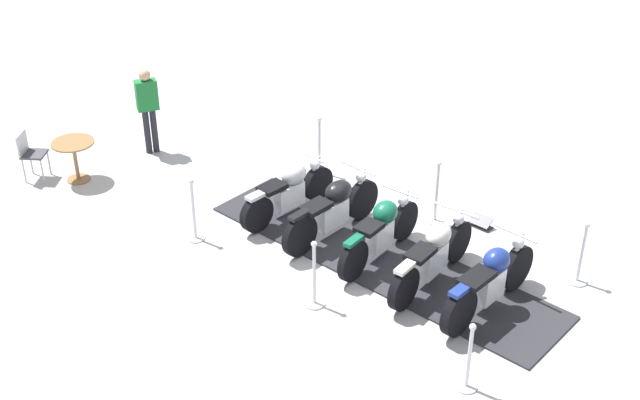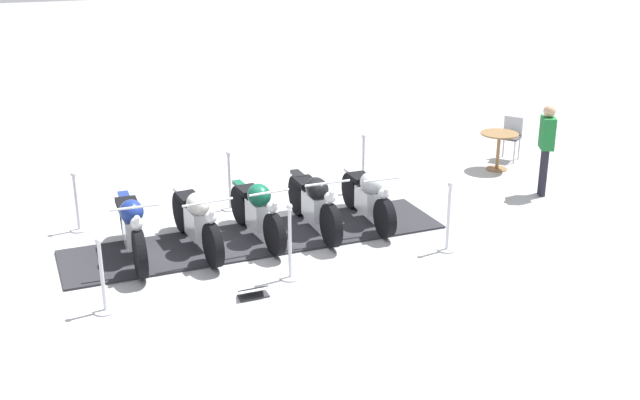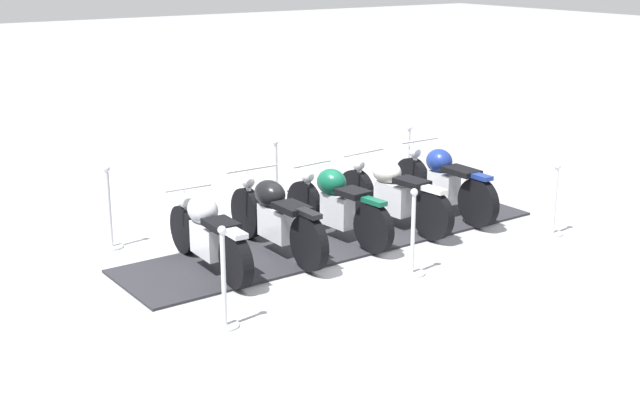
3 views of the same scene
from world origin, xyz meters
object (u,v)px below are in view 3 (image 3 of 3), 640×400
object	(u,v)px
stanchion_left_mid	(412,247)
stanchion_right_mid	(276,188)
motorcycle_forest	(336,203)
motorcycle_navy	(443,181)
stanchion_right_front	(408,167)
stanchion_left_rear	(224,292)
motorcycle_cream	(391,192)
stanchion_left_front	(554,210)
motorcycle_black	(275,215)
stanchion_right_rear	(110,219)
motorcycle_chrome	(207,232)
info_placard	(300,198)

from	to	relation	value
stanchion_left_mid	stanchion_right_mid	size ratio (longest dim) A/B	0.95
stanchion_left_mid	motorcycle_forest	bearing A→B (deg)	91.38
motorcycle_navy	stanchion_right_front	xyz separation A→B (m)	(0.61, 1.51, -0.19)
stanchion_left_rear	stanchion_right_front	xyz separation A→B (m)	(5.12, 3.15, -0.05)
motorcycle_cream	stanchion_left_front	world-z (taller)	stanchion_left_front
motorcycle_navy	motorcycle_black	world-z (taller)	motorcycle_navy
motorcycle_black	stanchion_right_rear	xyz separation A→B (m)	(-1.65, 1.45, -0.12)
motorcycle_black	stanchion_left_front	distance (m)	3.89
motorcycle_navy	stanchion_left_front	distance (m)	1.67
motorcycle_cream	stanchion_right_mid	xyz separation A→B (m)	(-1.01, 1.46, -0.12)
stanchion_left_rear	stanchion_right_rear	bearing A→B (deg)	91.29
stanchion_left_rear	stanchion_right_front	distance (m)	6.01
motorcycle_navy	stanchion_right_front	distance (m)	1.64
motorcycle_cream	stanchion_right_mid	bearing A→B (deg)	29.19
motorcycle_cream	motorcycle_chrome	size ratio (longest dim) A/B	1.07
stanchion_left_rear	stanchion_right_mid	distance (m)	3.99
motorcycle_navy	stanchion_left_rear	world-z (taller)	stanchion_left_rear
stanchion_left_mid	motorcycle_black	bearing A→B (deg)	123.46
motorcycle_forest	motorcycle_chrome	distance (m)	1.95
motorcycle_chrome	stanchion_left_rear	xyz separation A→B (m)	(-0.61, -1.56, -0.10)
stanchion_right_front	stanchion_left_rear	bearing A→B (deg)	-148.40
motorcycle_chrome	stanchion_right_mid	xyz separation A→B (m)	(1.92, 1.53, -0.09)
motorcycle_navy	stanchion_right_front	bearing A→B (deg)	-21.37
stanchion_left_front	stanchion_right_mid	xyz separation A→B (m)	(-2.66, 2.97, 0.05)
motorcycle_cream	motorcycle_chrome	distance (m)	2.92
motorcycle_forest	stanchion_left_mid	size ratio (longest dim) A/B	1.92
stanchion_right_front	info_placard	distance (m)	1.97
motorcycle_black	stanchion_right_rear	distance (m)	2.20
stanchion_left_rear	info_placard	xyz separation A→B (m)	(3.19, 3.46, -0.33)
motorcycle_navy	stanchion_left_front	xyz separation A→B (m)	(0.68, -1.52, -0.17)
info_placard	motorcycle_forest	bearing A→B (deg)	-110.17
stanchion_right_rear	stanchion_right_front	size ratio (longest dim) A/B	1.08
motorcycle_cream	info_placard	size ratio (longest dim) A/B	5.26
motorcycle_forest	stanchion_right_front	distance (m)	2.99
motorcycle_forest	stanchion_right_rear	bearing A→B (deg)	56.06
motorcycle_forest	motorcycle_black	size ratio (longest dim) A/B	0.95
stanchion_right_front	stanchion_left_front	world-z (taller)	stanchion_right_front
motorcycle_forest	stanchion_left_mid	bearing A→B (deg)	175.91
stanchion_right_rear	info_placard	xyz separation A→B (m)	(3.26, 0.43, -0.35)
stanchion_left_rear	stanchion_right_front	bearing A→B (deg)	31.60
stanchion_right_front	info_placard	xyz separation A→B (m)	(-1.93, 0.31, -0.28)
motorcycle_cream	stanchion_left_rear	distance (m)	3.89
stanchion_right_front	motorcycle_black	bearing A→B (deg)	-156.16
stanchion_right_rear	stanchion_right_front	xyz separation A→B (m)	(5.18, 0.12, -0.07)
motorcycle_black	stanchion_left_front	world-z (taller)	motorcycle_black
motorcycle_forest	motorcycle_black	distance (m)	0.97
motorcycle_forest	stanchion_left_rear	distance (m)	3.02
motorcycle_cream	stanchion_right_rear	xyz separation A→B (m)	(-3.60, 1.40, -0.11)
motorcycle_forest	motorcycle_black	xyz separation A→B (m)	(-0.97, -0.02, 0.00)
motorcycle_chrome	stanchion_right_mid	size ratio (longest dim) A/B	1.79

